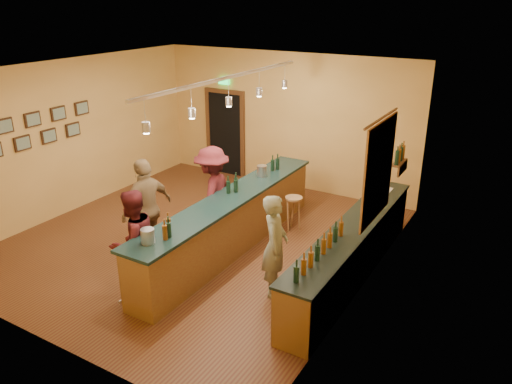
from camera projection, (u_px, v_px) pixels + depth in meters
The scene contains 18 objects.
floor at pixel (200, 239), 9.60m from camera, with size 7.00×7.00×0.00m, color #502417.
ceiling at pixel (192, 70), 8.42m from camera, with size 6.50×7.00×0.02m, color silver.
wall_back at pixel (285, 121), 11.81m from camera, with size 6.50×0.02×3.20m, color tan.
wall_front at pixel (27, 235), 6.21m from camera, with size 6.50×0.02×3.20m, color tan.
wall_left at pixel (73, 136), 10.55m from camera, with size 0.02×7.00×3.20m, color tan.
wall_right at pixel (370, 195), 7.48m from camera, with size 0.02×7.00×3.20m, color tan.
doorway at pixel (226, 131), 12.77m from camera, with size 1.15×0.09×2.48m.
tapestry at pixel (379, 171), 7.71m from camera, with size 0.03×1.40×1.60m, color maroon.
bottle_shelf at pixel (400, 157), 9.01m from camera, with size 0.17×0.55×0.54m.
picture_grid at pixel (41, 128), 9.80m from camera, with size 0.06×2.20×0.70m, color #382111, non-canonical shape.
back_counter at pixel (351, 251), 8.16m from camera, with size 0.60×4.55×1.27m.
tasting_bar at pixel (231, 219), 9.03m from camera, with size 0.74×5.10×1.38m.
pendant_track at pixel (228, 87), 8.15m from camera, with size 0.11×4.60×0.50m.
bartender at pixel (275, 246), 7.61m from camera, with size 0.60×0.39×1.65m, color gray.
customer_a at pixel (133, 242), 7.68m from camera, with size 0.82×0.64×1.69m, color #59191E.
customer_b at pixel (147, 208), 8.71m from camera, with size 1.07×0.44×1.82m, color #997A51.
customer_c at pixel (212, 194), 9.35m from camera, with size 1.18×0.68×1.82m, color #59191E.
bar_stool at pixel (294, 204), 9.81m from camera, with size 0.34×0.34×0.70m.
Camera 1 is at (5.30, -6.84, 4.40)m, focal length 35.00 mm.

